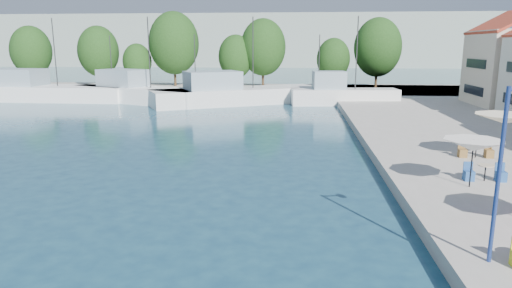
# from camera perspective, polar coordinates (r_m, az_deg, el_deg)

# --- Properties ---
(quay_far) EXTENTS (90.00, 16.00, 0.60)m
(quay_far) POSITION_cam_1_polar(r_m,az_deg,el_deg) (66.11, -3.12, 6.72)
(quay_far) COLOR #9E998F
(quay_far) RESTS_ON ground
(hill_west) EXTENTS (180.00, 40.00, 16.00)m
(hill_west) POSITION_cam_1_polar(r_m,az_deg,el_deg) (161.23, -6.17, 12.67)
(hill_west) COLOR gray
(hill_west) RESTS_ON ground
(hill_east) EXTENTS (140.00, 40.00, 12.00)m
(hill_east) POSITION_cam_1_polar(r_m,az_deg,el_deg) (182.19, 17.82, 11.48)
(hill_east) COLOR gray
(hill_east) RESTS_ON ground
(trawler_01) EXTENTS (21.58, 5.95, 10.20)m
(trawler_01) POSITION_cam_1_polar(r_m,az_deg,el_deg) (62.49, -25.66, 5.93)
(trawler_01) COLOR white
(trawler_01) RESTS_ON ground
(trawler_02) EXTENTS (18.21, 11.82, 10.20)m
(trawler_02) POSITION_cam_1_polar(r_m,az_deg,el_deg) (56.39, -14.67, 6.18)
(trawler_02) COLOR white
(trawler_02) RESTS_ON ground
(trawler_03) EXTENTS (19.76, 13.76, 10.20)m
(trawler_03) POSITION_cam_1_polar(r_m,az_deg,el_deg) (52.75, -2.88, 6.16)
(trawler_03) COLOR silver
(trawler_03) RESTS_ON ground
(trawler_04) EXTENTS (12.23, 4.34, 10.20)m
(trawler_04) POSITION_cam_1_polar(r_m,az_deg,el_deg) (52.92, 10.65, 5.99)
(trawler_04) COLOR silver
(trawler_04) RESTS_ON ground
(tree_01) EXTENTS (6.08, 6.08, 9.00)m
(tree_01) POSITION_cam_1_polar(r_m,az_deg,el_deg) (79.44, -26.31, 10.40)
(tree_01) COLOR #3F2B19
(tree_01) RESTS_ON quay_far
(tree_02) EXTENTS (6.02, 6.02, 8.92)m
(tree_02) POSITION_cam_1_polar(r_m,az_deg,el_deg) (73.55, -19.10, 10.89)
(tree_02) COLOR #3F2B19
(tree_02) RESTS_ON quay_far
(tree_03) EXTENTS (4.27, 4.27, 6.32)m
(tree_03) POSITION_cam_1_polar(r_m,az_deg,el_deg) (71.64, -14.63, 9.94)
(tree_03) COLOR #3F2B19
(tree_03) RESTS_ON quay_far
(tree_04) EXTENTS (7.42, 7.42, 10.99)m
(tree_04) POSITION_cam_1_polar(r_m,az_deg,el_deg) (70.64, -10.22, 12.30)
(tree_04) COLOR #3F2B19
(tree_04) RESTS_ON quay_far
(tree_05) EXTENTS (5.14, 5.14, 7.61)m
(tree_05) POSITION_cam_1_polar(r_m,az_deg,el_deg) (68.96, -2.55, 10.86)
(tree_05) COLOR #3F2B19
(tree_05) RESTS_ON quay_far
(tree_06) EXTENTS (6.72, 6.72, 9.95)m
(tree_06) POSITION_cam_1_polar(r_m,az_deg,el_deg) (69.23, 0.89, 12.00)
(tree_06) COLOR #3F2B19
(tree_06) RESTS_ON quay_far
(tree_07) EXTENTS (4.80, 4.80, 7.11)m
(tree_07) POSITION_cam_1_polar(r_m,az_deg,el_deg) (68.13, 9.64, 10.44)
(tree_07) COLOR #3F2B19
(tree_07) RESTS_ON quay_far
(tree_08) EXTENTS (6.72, 6.72, 9.95)m
(tree_08) POSITION_cam_1_polar(r_m,az_deg,el_deg) (68.84, 14.97, 11.60)
(tree_08) COLOR #3F2B19
(tree_08) RESTS_ON quay_far
(umbrella_white) EXTENTS (2.55, 2.55, 2.12)m
(umbrella_white) POSITION_cam_1_polar(r_m,az_deg,el_deg) (21.60, 25.54, -0.14)
(umbrella_white) COLOR black
(umbrella_white) RESTS_ON quay_right
(umbrella_cream) EXTENTS (3.17, 3.17, 2.48)m
(umbrella_cream) POSITION_cam_1_polar(r_m,az_deg,el_deg) (27.50, 28.70, 2.76)
(umbrella_cream) COLOR black
(umbrella_cream) RESTS_ON quay_right
(cafe_table_02) EXTENTS (1.82, 0.70, 0.76)m
(cafe_table_02) POSITION_cam_1_polar(r_m,az_deg,el_deg) (23.21, 26.69, -3.47)
(cafe_table_02) COLOR black
(cafe_table_02) RESTS_ON quay_right
(cafe_table_03) EXTENTS (1.82, 0.70, 0.76)m
(cafe_table_03) POSITION_cam_1_polar(r_m,az_deg,el_deg) (27.79, 25.77, -0.96)
(cafe_table_03) COLOR black
(cafe_table_03) RESTS_ON quay_right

